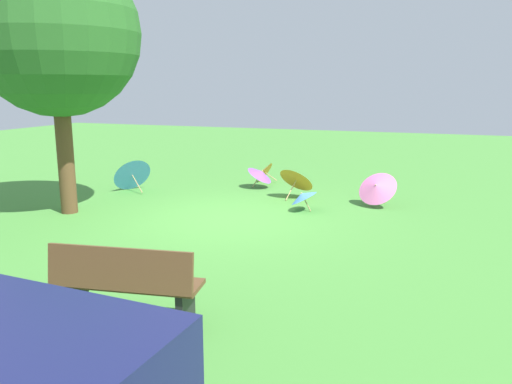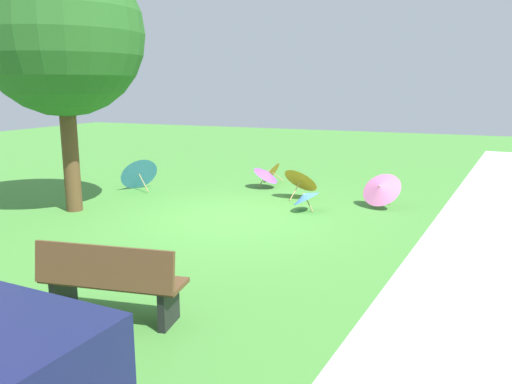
{
  "view_description": "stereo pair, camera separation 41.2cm",
  "coord_description": "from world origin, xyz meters",
  "px_view_note": "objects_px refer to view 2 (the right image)",
  "views": [
    {
      "loc": [
        -3.91,
        8.76,
        2.54
      ],
      "look_at": [
        -0.73,
        0.16,
        0.6
      ],
      "focal_mm": 35.55,
      "sensor_mm": 36.0,
      "label": 1
    },
    {
      "loc": [
        -4.3,
        8.61,
        2.54
      ],
      "look_at": [
        -0.73,
        0.16,
        0.6
      ],
      "focal_mm": 35.55,
      "sensor_mm": 36.0,
      "label": 2
    }
  ],
  "objects_px": {
    "parasol_pink_0": "(381,188)",
    "shade_tree": "(61,35)",
    "parasol_orange_0": "(302,178)",
    "parasol_blue_4": "(138,172)",
    "parasol_orange_1": "(271,172)",
    "parasol_purple_0": "(267,174)",
    "park_bench": "(110,281)",
    "parasol_blue_3": "(305,196)"
  },
  "relations": [
    {
      "from": "parasol_orange_1",
      "to": "parasol_blue_3",
      "type": "bearing_deg",
      "value": 123.4
    },
    {
      "from": "parasol_orange_0",
      "to": "parasol_orange_1",
      "type": "xyz_separation_m",
      "value": [
        1.36,
        -1.56,
        -0.18
      ]
    },
    {
      "from": "parasol_orange_1",
      "to": "parasol_purple_0",
      "type": "bearing_deg",
      "value": 103.91
    },
    {
      "from": "parasol_purple_0",
      "to": "parasol_blue_3",
      "type": "height_order",
      "value": "parasol_purple_0"
    },
    {
      "from": "parasol_blue_3",
      "to": "parasol_orange_0",
      "type": "bearing_deg",
      "value": -69.32
    },
    {
      "from": "park_bench",
      "to": "parasol_purple_0",
      "type": "xyz_separation_m",
      "value": [
        1.16,
        -7.5,
        -0.09
      ]
    },
    {
      "from": "parasol_orange_1",
      "to": "parasol_blue_4",
      "type": "relative_size",
      "value": 0.53
    },
    {
      "from": "parasol_orange_1",
      "to": "parasol_blue_4",
      "type": "distance_m",
      "value": 3.47
    },
    {
      "from": "shade_tree",
      "to": "parasol_orange_1",
      "type": "distance_m",
      "value": 6.12
    },
    {
      "from": "park_bench",
      "to": "parasol_purple_0",
      "type": "distance_m",
      "value": 7.59
    },
    {
      "from": "shade_tree",
      "to": "parasol_purple_0",
      "type": "height_order",
      "value": "shade_tree"
    },
    {
      "from": "parasol_pink_0",
      "to": "parasol_blue_4",
      "type": "height_order",
      "value": "parasol_blue_4"
    },
    {
      "from": "parasol_pink_0",
      "to": "shade_tree",
      "type": "bearing_deg",
      "value": 24.7
    },
    {
      "from": "park_bench",
      "to": "parasol_blue_3",
      "type": "bearing_deg",
      "value": -94.64
    },
    {
      "from": "shade_tree",
      "to": "parasol_orange_0",
      "type": "height_order",
      "value": "shade_tree"
    },
    {
      "from": "park_bench",
      "to": "parasol_orange_1",
      "type": "height_order",
      "value": "park_bench"
    },
    {
      "from": "park_bench",
      "to": "parasol_orange_0",
      "type": "bearing_deg",
      "value": -90.02
    },
    {
      "from": "parasol_orange_1",
      "to": "parasol_pink_0",
      "type": "relative_size",
      "value": 0.61
    },
    {
      "from": "parasol_orange_1",
      "to": "shade_tree",
      "type": "bearing_deg",
      "value": 60.06
    },
    {
      "from": "parasol_orange_0",
      "to": "parasol_orange_1",
      "type": "relative_size",
      "value": 1.66
    },
    {
      "from": "parasol_purple_0",
      "to": "parasol_orange_1",
      "type": "distance_m",
      "value": 0.83
    },
    {
      "from": "parasol_orange_0",
      "to": "parasol_blue_4",
      "type": "xyz_separation_m",
      "value": [
        4.05,
        0.62,
        -0.02
      ]
    },
    {
      "from": "parasol_blue_3",
      "to": "parasol_orange_1",
      "type": "bearing_deg",
      "value": -56.6
    },
    {
      "from": "park_bench",
      "to": "parasol_blue_4",
      "type": "xyz_separation_m",
      "value": [
        4.05,
        -6.11,
        -0.02
      ]
    },
    {
      "from": "parasol_orange_0",
      "to": "parasol_blue_4",
      "type": "relative_size",
      "value": 0.88
    },
    {
      "from": "parasol_pink_0",
      "to": "parasol_orange_1",
      "type": "bearing_deg",
      "value": -30.26
    },
    {
      "from": "parasol_pink_0",
      "to": "parasol_blue_3",
      "type": "height_order",
      "value": "parasol_pink_0"
    },
    {
      "from": "shade_tree",
      "to": "park_bench",
      "type": "bearing_deg",
      "value": 136.32
    },
    {
      "from": "parasol_orange_0",
      "to": "parasol_purple_0",
      "type": "relative_size",
      "value": 1.5
    },
    {
      "from": "parasol_purple_0",
      "to": "parasol_orange_1",
      "type": "xyz_separation_m",
      "value": [
        0.2,
        -0.8,
        -0.09
      ]
    },
    {
      "from": "parasol_purple_0",
      "to": "parasol_orange_1",
      "type": "bearing_deg",
      "value": -76.09
    },
    {
      "from": "park_bench",
      "to": "parasol_pink_0",
      "type": "height_order",
      "value": "park_bench"
    },
    {
      "from": "parasol_orange_0",
      "to": "parasol_blue_4",
      "type": "height_order",
      "value": "parasol_blue_4"
    },
    {
      "from": "parasol_purple_0",
      "to": "parasol_blue_3",
      "type": "distance_m",
      "value": 2.53
    },
    {
      "from": "parasol_orange_0",
      "to": "parasol_pink_0",
      "type": "relative_size",
      "value": 1.02
    },
    {
      "from": "parasol_orange_0",
      "to": "park_bench",
      "type": "bearing_deg",
      "value": 89.98
    },
    {
      "from": "park_bench",
      "to": "parasol_blue_4",
      "type": "relative_size",
      "value": 1.45
    },
    {
      "from": "shade_tree",
      "to": "parasol_pink_0",
      "type": "height_order",
      "value": "shade_tree"
    },
    {
      "from": "parasol_orange_1",
      "to": "parasol_blue_3",
      "type": "distance_m",
      "value": 3.29
    },
    {
      "from": "parasol_pink_0",
      "to": "parasol_blue_4",
      "type": "relative_size",
      "value": 0.87
    },
    {
      "from": "park_bench",
      "to": "parasol_blue_4",
      "type": "height_order",
      "value": "park_bench"
    },
    {
      "from": "parasol_blue_3",
      "to": "park_bench",
      "type": "bearing_deg",
      "value": 85.36
    }
  ]
}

